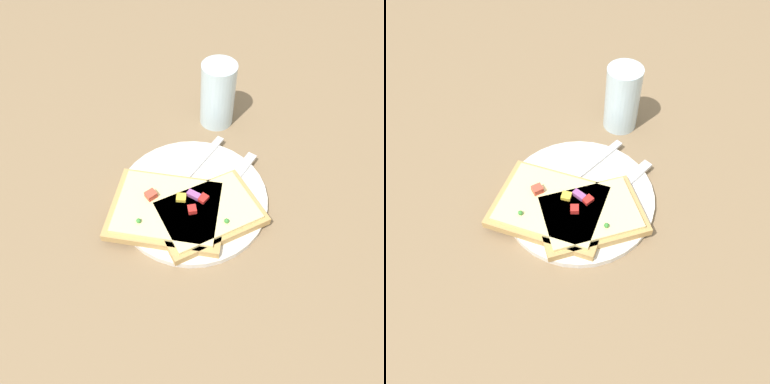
{
  "view_description": "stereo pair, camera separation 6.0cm",
  "coord_description": "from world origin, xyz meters",
  "views": [
    {
      "loc": [
        -0.06,
        -0.36,
        0.51
      ],
      "look_at": [
        0.0,
        0.0,
        0.02
      ],
      "focal_mm": 35.0,
      "sensor_mm": 36.0,
      "label": 1
    },
    {
      "loc": [
        0.0,
        -0.36,
        0.51
      ],
      "look_at": [
        0.0,
        0.0,
        0.02
      ],
      "focal_mm": 35.0,
      "sensor_mm": 36.0,
      "label": 2
    }
  ],
  "objects": [
    {
      "name": "pizza_slice_corner",
      "position": [
        0.02,
        -0.04,
        0.02
      ],
      "size": [
        0.19,
        0.15,
        0.03
      ],
      "rotation": [
        0.0,
        0.0,
        3.44
      ],
      "color": "tan",
      "rests_on": "plate"
    },
    {
      "name": "fork",
      "position": [
        -0.02,
        0.03,
        0.01
      ],
      "size": [
        0.17,
        0.18,
        0.01
      ],
      "rotation": [
        0.0,
        0.0,
        3.95
      ],
      "color": "silver",
      "rests_on": "plate"
    },
    {
      "name": "plate",
      "position": [
        0.0,
        0.0,
        0.01
      ],
      "size": [
        0.25,
        0.25,
        0.01
      ],
      "color": "silver",
      "rests_on": "ground"
    },
    {
      "name": "drinking_glass",
      "position": [
        0.08,
        0.18,
        0.06
      ],
      "size": [
        0.06,
        0.06,
        0.12
      ],
      "color": "silver",
      "rests_on": "ground"
    },
    {
      "name": "knife",
      "position": [
        0.06,
        0.0,
        0.01
      ],
      "size": [
        0.16,
        0.17,
        0.01
      ],
      "rotation": [
        0.0,
        0.0,
        3.95
      ],
      "color": "silver",
      "rests_on": "plate"
    },
    {
      "name": "pizza_slice_main",
      "position": [
        -0.04,
        -0.03,
        0.02
      ],
      "size": [
        0.21,
        0.18,
        0.03
      ],
      "rotation": [
        0.0,
        0.0,
        2.81
      ],
      "color": "tan",
      "rests_on": "plate"
    },
    {
      "name": "crumb_scatter",
      "position": [
        -0.01,
        -0.02,
        0.02
      ],
      "size": [
        0.11,
        0.08,
        0.01
      ],
      "color": "tan",
      "rests_on": "plate"
    },
    {
      "name": "ground_plane",
      "position": [
        0.0,
        0.0,
        0.0
      ],
      "size": [
        4.0,
        4.0,
        0.0
      ],
      "primitive_type": "plane",
      "color": "#7F6647"
    }
  ]
}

